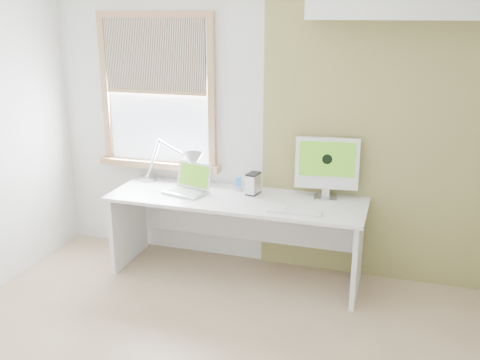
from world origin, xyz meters
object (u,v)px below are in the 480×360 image
at_px(desk, 238,216).
at_px(imac, 327,165).
at_px(external_drive, 253,184).
at_px(desk_lamp, 184,163).
at_px(laptop, 190,185).

distance_m(desk, imac, 0.89).
distance_m(desk, external_drive, 0.32).
distance_m(desk_lamp, laptop, 0.24).
bearing_deg(imac, desk, -166.60).
xyz_separation_m(external_drive, imac, (0.62, 0.09, 0.20)).
xyz_separation_m(desk, imac, (0.73, 0.17, 0.49)).
relative_size(desk_lamp, imac, 1.33).
bearing_deg(imac, laptop, -169.94).
height_order(desk_lamp, imac, imac).
xyz_separation_m(laptop, imac, (1.17, 0.21, 0.23)).
distance_m(desk, desk_lamp, 0.70).
xyz_separation_m(desk_lamp, imac, (1.28, 0.06, 0.08)).
xyz_separation_m(desk, laptop, (-0.44, -0.03, 0.26)).
distance_m(external_drive, imac, 0.65).
height_order(desk_lamp, laptop, desk_lamp).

